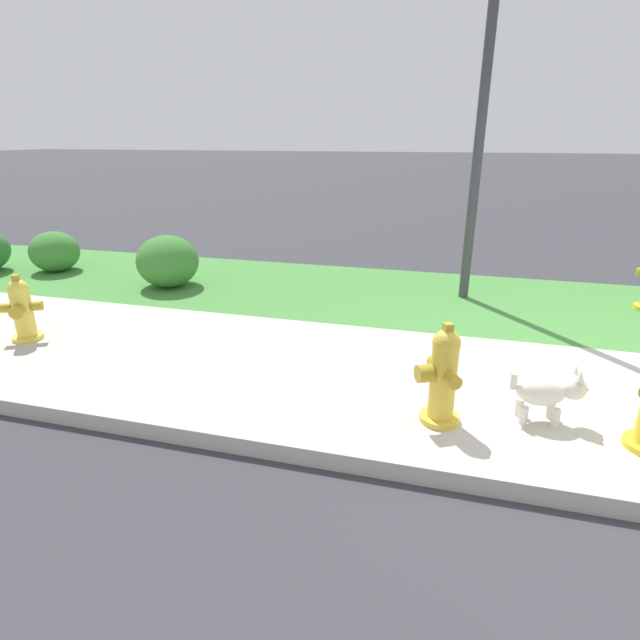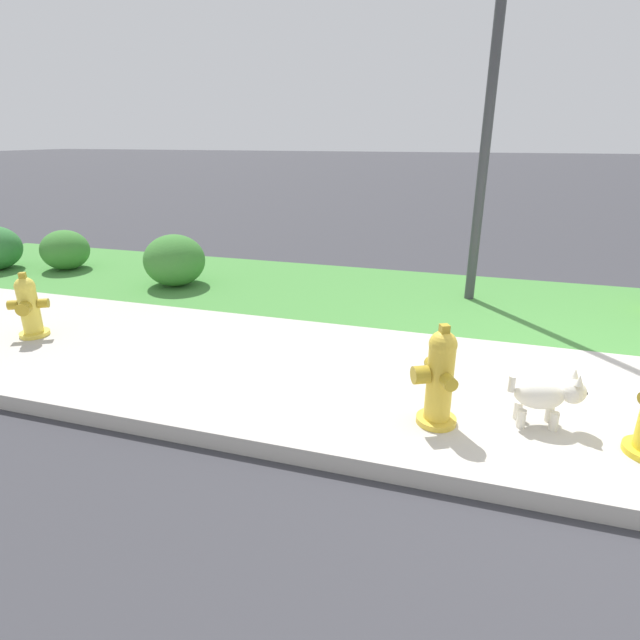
{
  "view_description": "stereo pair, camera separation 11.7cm",
  "coord_description": "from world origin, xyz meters",
  "px_view_note": "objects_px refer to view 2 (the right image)",
  "views": [
    {
      "loc": [
        -1.39,
        -3.6,
        1.84
      ],
      "look_at": [
        -2.4,
        0.15,
        0.4
      ],
      "focal_mm": 28.0,
      "sensor_mm": 36.0,
      "label": 1
    },
    {
      "loc": [
        -1.28,
        -3.57,
        1.84
      ],
      "look_at": [
        -2.4,
        0.15,
        0.4
      ],
      "focal_mm": 28.0,
      "sensor_mm": 36.0,
      "label": 2
    }
  ],
  "objects_px": {
    "fire_hydrant_across_street": "(439,378)",
    "shrub_bush_mid_verge": "(175,260)",
    "small_white_dog": "(547,395)",
    "street_lamp": "(500,16)",
    "fire_hydrant_by_grass_verge": "(29,307)",
    "shrub_bush_near_lamp": "(65,250)"
  },
  "relations": [
    {
      "from": "fire_hydrant_across_street",
      "to": "shrub_bush_mid_verge",
      "type": "height_order",
      "value": "fire_hydrant_across_street"
    },
    {
      "from": "small_white_dog",
      "to": "street_lamp",
      "type": "bearing_deg",
      "value": 93.23
    },
    {
      "from": "fire_hydrant_by_grass_verge",
      "to": "shrub_bush_near_lamp",
      "type": "relative_size",
      "value": 0.96
    },
    {
      "from": "street_lamp",
      "to": "shrub_bush_mid_verge",
      "type": "height_order",
      "value": "street_lamp"
    },
    {
      "from": "shrub_bush_mid_verge",
      "to": "shrub_bush_near_lamp",
      "type": "height_order",
      "value": "shrub_bush_mid_verge"
    },
    {
      "from": "fire_hydrant_by_grass_verge",
      "to": "small_white_dog",
      "type": "height_order",
      "value": "fire_hydrant_by_grass_verge"
    },
    {
      "from": "street_lamp",
      "to": "fire_hydrant_by_grass_verge",
      "type": "bearing_deg",
      "value": -148.26
    },
    {
      "from": "fire_hydrant_by_grass_verge",
      "to": "fire_hydrant_across_street",
      "type": "xyz_separation_m",
      "value": [
        3.86,
        -0.47,
        0.04
      ]
    },
    {
      "from": "fire_hydrant_across_street",
      "to": "shrub_bush_mid_verge",
      "type": "bearing_deg",
      "value": 28.09
    },
    {
      "from": "fire_hydrant_by_grass_verge",
      "to": "shrub_bush_mid_verge",
      "type": "bearing_deg",
      "value": -129.15
    },
    {
      "from": "fire_hydrant_by_grass_verge",
      "to": "street_lamp",
      "type": "distance_m",
      "value": 5.43
    },
    {
      "from": "fire_hydrant_across_street",
      "to": "shrub_bush_mid_verge",
      "type": "distance_m",
      "value": 4.28
    },
    {
      "from": "small_white_dog",
      "to": "shrub_bush_near_lamp",
      "type": "relative_size",
      "value": 0.74
    },
    {
      "from": "small_white_dog",
      "to": "street_lamp",
      "type": "relative_size",
      "value": 0.11
    },
    {
      "from": "small_white_dog",
      "to": "shrub_bush_near_lamp",
      "type": "height_order",
      "value": "shrub_bush_near_lamp"
    },
    {
      "from": "fire_hydrant_by_grass_verge",
      "to": "small_white_dog",
      "type": "bearing_deg",
      "value": 147.18
    },
    {
      "from": "shrub_bush_mid_verge",
      "to": "shrub_bush_near_lamp",
      "type": "relative_size",
      "value": 1.16
    },
    {
      "from": "fire_hydrant_across_street",
      "to": "street_lamp",
      "type": "height_order",
      "value": "street_lamp"
    },
    {
      "from": "fire_hydrant_by_grass_verge",
      "to": "street_lamp",
      "type": "bearing_deg",
      "value": -177.5
    },
    {
      "from": "small_white_dog",
      "to": "shrub_bush_mid_verge",
      "type": "relative_size",
      "value": 0.64
    },
    {
      "from": "fire_hydrant_across_street",
      "to": "small_white_dog",
      "type": "bearing_deg",
      "value": -102.28
    },
    {
      "from": "fire_hydrant_by_grass_verge",
      "to": "shrub_bush_mid_verge",
      "type": "relative_size",
      "value": 0.83
    }
  ]
}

